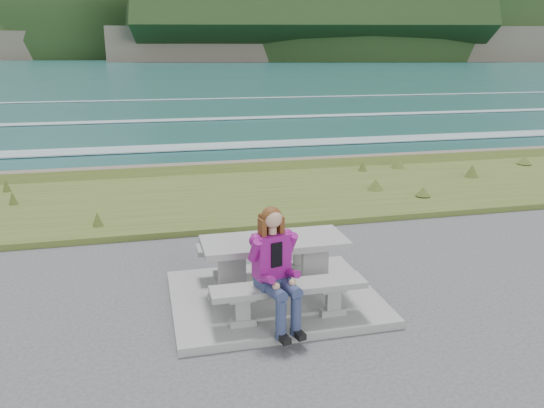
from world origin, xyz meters
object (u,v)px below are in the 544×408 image
Objects in this scene: bench_landward at (289,292)px; seated_woman at (278,286)px; bench_seaward at (262,250)px; picnic_table at (274,252)px.

bench_landward is 0.26m from seated_woman.
bench_seaward is 1.31× the size of seated_woman.
bench_landward is at bearing 23.85° from seated_woman.
bench_seaward is at bearing 90.00° from bench_landward.
picnic_table is 1.00× the size of bench_landward.
picnic_table is 1.31× the size of seated_woman.
bench_seaward is (0.00, 0.70, -0.23)m from picnic_table.
picnic_table is at bearing 90.00° from bench_landward.
picnic_table reaches higher than bench_landward.
picnic_table is at bearing -90.00° from bench_seaward.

